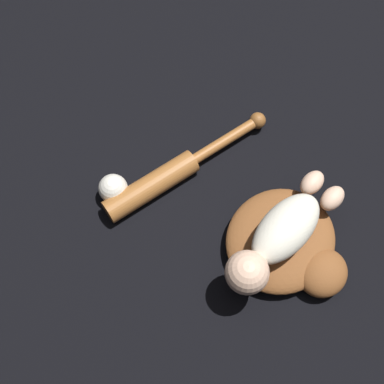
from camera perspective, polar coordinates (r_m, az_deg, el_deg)
ground_plane at (r=1.38m, az=8.84°, el=-6.72°), size 6.00×6.00×0.00m
baseball_glove at (r=1.36m, az=10.20°, el=-5.63°), size 0.37×0.37×0.07m
baby_figure at (r=1.27m, az=9.26°, el=-4.79°), size 0.38×0.23×0.10m
baseball_bat at (r=1.41m, az=-2.46°, el=1.82°), size 0.43×0.33×0.06m
baseball at (r=1.40m, az=-8.41°, el=0.37°), size 0.08×0.08×0.08m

